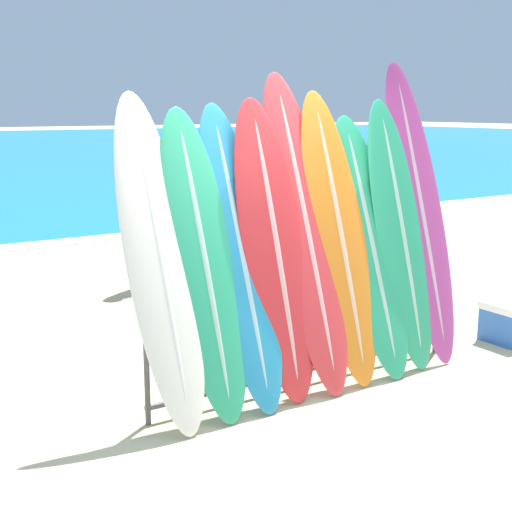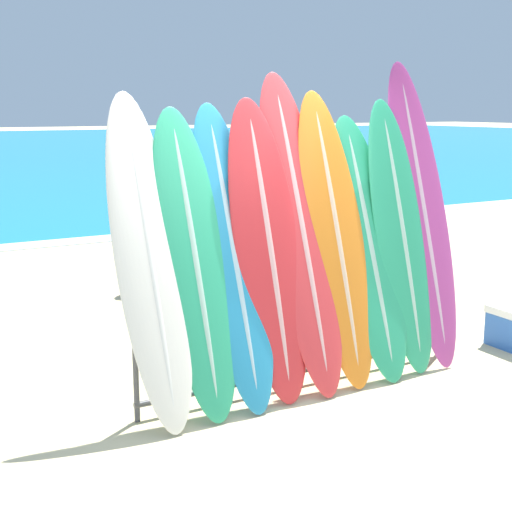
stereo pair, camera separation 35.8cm
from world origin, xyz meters
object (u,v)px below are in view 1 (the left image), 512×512
surfboard_slot_2 (240,255)px  surfboard_slot_4 (305,230)px  surfboard_slot_0 (159,259)px  surfboard_slot_1 (203,262)px  surfboard_slot_5 (339,236)px  surfboard_slot_6 (370,245)px  surfboard_slot_7 (400,233)px  person_far_left (151,212)px  surfboard_slot_8 (420,211)px  surfboard_rack (311,326)px  surfboard_slot_3 (275,249)px  person_near_water (374,205)px

surfboard_slot_2 → surfboard_slot_4: 0.62m
surfboard_slot_2 → surfboard_slot_0: bearing=179.1°
surfboard_slot_1 → surfboard_slot_5: bearing=0.5°
surfboard_slot_6 → surfboard_slot_7: surfboard_slot_7 is taller
surfboard_slot_0 → surfboard_slot_6: bearing=-0.9°
surfboard_slot_4 → surfboard_slot_6: (0.63, -0.05, -0.17)m
surfboard_slot_7 → person_far_left: 3.69m
surfboard_slot_2 → surfboard_slot_7: 1.56m
surfboard_slot_1 → surfboard_slot_8: surfboard_slot_8 is taller
surfboard_rack → surfboard_slot_2: bearing=174.2°
surfboard_slot_3 → surfboard_slot_4: size_ratio=0.92×
surfboard_slot_0 → person_near_water: size_ratio=1.29×
surfboard_slot_6 → surfboard_rack: bearing=-176.1°
surfboard_slot_7 → person_far_left: (-0.64, 3.63, -0.22)m
surfboard_slot_0 → surfboard_slot_1: bearing=-4.1°
surfboard_slot_4 → surfboard_slot_5: size_ratio=1.06×
surfboard_slot_2 → person_far_left: surfboard_slot_2 is taller
surfboard_rack → surfboard_slot_4: size_ratio=1.16×
surfboard_slot_4 → surfboard_slot_1: bearing=-177.1°
surfboard_slot_7 → person_far_left: surfboard_slot_7 is taller
surfboard_slot_3 → surfboard_slot_6: 0.95m
surfboard_slot_3 → surfboard_slot_6: bearing=0.1°
surfboard_slot_2 → person_far_left: (0.92, 3.60, -0.20)m
surfboard_rack → surfboard_slot_0: size_ratio=1.24×
surfboard_slot_0 → surfboard_slot_4: (1.25, 0.02, 0.08)m
surfboard_slot_2 → surfboard_slot_1: bearing=-177.4°
surfboard_slot_1 → surfboard_slot_6: (1.55, -0.00, -0.04)m
surfboard_slot_3 → surfboard_slot_2: bearing=176.0°
surfboard_slot_1 → person_far_left: size_ratio=1.31×
surfboard_slot_1 → surfboard_slot_2: (0.31, 0.01, 0.01)m
surfboard_slot_6 → person_near_water: bearing=47.7°
surfboard_slot_8 → person_far_left: bearing=104.4°
surfboard_rack → surfboard_slot_7: 1.15m
surfboard_slot_4 → surfboard_slot_5: surfboard_slot_4 is taller
surfboard_slot_1 → surfboard_slot_6: 1.55m
surfboard_slot_4 → person_near_water: surfboard_slot_4 is taller
surfboard_rack → surfboard_slot_5: size_ratio=1.23×
person_far_left → surfboard_slot_1: bearing=68.4°
person_near_water → surfboard_slot_6: bearing=-57.1°
surfboard_slot_5 → person_near_water: size_ratio=1.30×
surfboard_slot_1 → surfboard_slot_3: size_ratio=0.97×
surfboard_slot_0 → surfboard_slot_7: (2.20, -0.03, -0.02)m
person_far_left → person_near_water: bearing=148.0°
surfboard_rack → surfboard_slot_6: bearing=3.9°
surfboard_slot_4 → person_far_left: surfboard_slot_4 is taller
surfboard_slot_5 → person_far_left: bearing=89.9°
surfboard_slot_8 → person_near_water: (1.47, 2.22, -0.31)m
surfboard_slot_2 → surfboard_slot_5: bearing=-0.2°
surfboard_slot_3 → surfboard_slot_0: bearing=178.2°
surfboard_slot_1 → surfboard_rack: bearing=-2.9°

